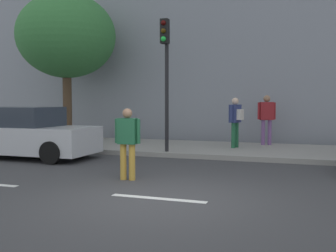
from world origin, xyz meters
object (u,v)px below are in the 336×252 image
pedestrian_near_pole (128,138)px  pedestrian_with_bag (267,115)px  parked_car_blue (21,133)px  traffic_light (166,63)px  pedestrian_in_red_top (236,118)px  street_tree (66,36)px

pedestrian_near_pole → pedestrian_with_bag: bearing=71.7°
pedestrian_near_pole → parked_car_blue: size_ratio=0.34×
pedestrian_with_bag → traffic_light: bearing=-131.8°
traffic_light → pedestrian_with_bag: traffic_light is taller
traffic_light → pedestrian_near_pole: size_ratio=2.59×
pedestrian_near_pole → pedestrian_in_red_top: bearing=76.3°
pedestrian_near_pole → pedestrian_in_red_top: size_ratio=0.93×
pedestrian_in_red_top → parked_car_blue: size_ratio=0.37×
traffic_light → pedestrian_near_pole: bearing=-82.8°
pedestrian_with_bag → pedestrian_in_red_top: (-0.90, -1.24, -0.05)m
pedestrian_in_red_top → street_tree: bearing=177.5°
street_tree → parked_car_blue: size_ratio=1.27×
pedestrian_in_red_top → traffic_light: bearing=-135.3°
pedestrian_near_pole → street_tree: bearing=132.3°
pedestrian_near_pole → parked_car_blue: (-4.62, 2.16, -0.17)m
street_tree → pedestrian_in_red_top: 7.52m
traffic_light → pedestrian_near_pole: (0.48, -3.84, -2.00)m
pedestrian_near_pole → parked_car_blue: 5.10m
pedestrian_near_pole → traffic_light: bearing=97.2°
traffic_light → pedestrian_in_red_top: traffic_light is taller
street_tree → pedestrian_with_bag: street_tree is taller
traffic_light → pedestrian_near_pole: 4.35m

